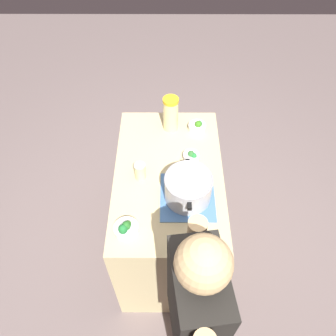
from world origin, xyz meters
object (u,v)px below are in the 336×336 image
Objects in this scene: lemonade_pitcher at (170,114)px; mason_jar at (140,171)px; broccoli_bowl_front at (197,127)px; broccoli_bowl_center at (125,228)px; cooking_pot at (187,187)px; broccoli_bowl_back at (191,156)px; person_cook at (192,319)px.

lemonade_pitcher reaches higher than mason_jar.
lemonade_pitcher is 2.13× the size of mason_jar.
broccoli_bowl_front is 0.91m from broccoli_bowl_center.
cooking_pot is 0.31m from broccoli_bowl_back.
person_cook is (0.83, 0.29, -0.09)m from mason_jar.
broccoli_bowl_front is (-0.57, 0.09, -0.07)m from cooking_pot.
broccoli_bowl_center is at bearing -142.33° from person_cook.
cooking_pot is at bearing -179.72° from person_cook.
lemonade_pitcher is 2.11× the size of broccoli_bowl_front.
broccoli_bowl_center is 0.08× the size of person_cook.
mason_jar is at bearing -63.93° from broccoli_bowl_back.
mason_jar is 0.88× the size of broccoli_bowl_center.
person_cook is (1.25, -0.08, -0.06)m from broccoli_bowl_front.
cooking_pot is 0.42m from broccoli_bowl_center.
cooking_pot is 0.69m from person_cook.
lemonade_pitcher is at bearing -95.72° from broccoli_bowl_front.
broccoli_bowl_front reaches higher than broccoli_bowl_back.
cooking_pot is 1.36× the size of lemonade_pitcher.
broccoli_bowl_front is at bearing 168.76° from broccoli_bowl_back.
broccoli_bowl_back is at bearing 173.63° from cooking_pot.
person_cook is at bearing 19.29° from mason_jar.
mason_jar reaches higher than broccoli_bowl_center.
broccoli_bowl_center is 1.32× the size of broccoli_bowl_back.
lemonade_pitcher is (-0.59, -0.10, 0.03)m from cooking_pot.
lemonade_pitcher reaches higher than broccoli_bowl_center.
cooking_pot is at bearing 123.35° from broccoli_bowl_center.
broccoli_bowl_front is at bearing 151.63° from broccoli_bowl_center.
lemonade_pitcher is 1.29m from person_cook.
person_cook reaches higher than broccoli_bowl_front.
person_cook is (0.45, 0.35, -0.06)m from broccoli_bowl_center.
broccoli_bowl_front is at bearing 176.15° from person_cook.
lemonade_pitcher is at bearing -175.38° from person_cook.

